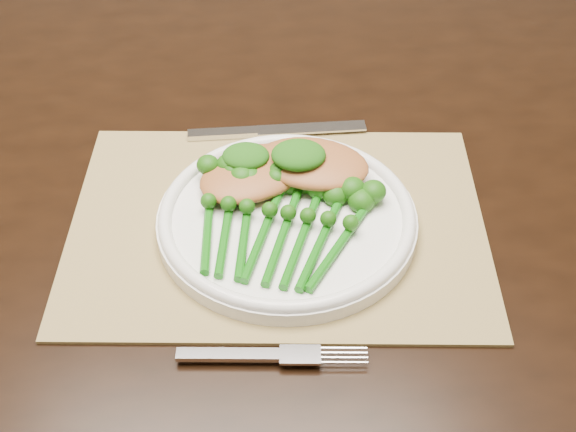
{
  "coord_description": "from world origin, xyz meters",
  "views": [
    {
      "loc": [
        -0.05,
        -0.58,
        1.29
      ],
      "look_at": [
        -0.04,
        -0.03,
        0.78
      ],
      "focal_mm": 50.0,
      "sensor_mm": 36.0,
      "label": 1
    }
  ],
  "objects_px": {
    "chicken_fillet_left": "(254,173)",
    "broccolini_bundle": "(274,232)",
    "dining_table": "(215,370)",
    "placemat": "(278,224)",
    "dinner_plate": "(287,218)"
  },
  "relations": [
    {
      "from": "placemat",
      "to": "broccolini_bundle",
      "type": "height_order",
      "value": "broccolini_bundle"
    },
    {
      "from": "dining_table",
      "to": "dinner_plate",
      "type": "height_order",
      "value": "dinner_plate"
    },
    {
      "from": "dining_table",
      "to": "dinner_plate",
      "type": "distance_m",
      "value": 0.41
    },
    {
      "from": "placemat",
      "to": "dinner_plate",
      "type": "bearing_deg",
      "value": -29.29
    },
    {
      "from": "dinner_plate",
      "to": "broccolini_bundle",
      "type": "xyz_separation_m",
      "value": [
        -0.01,
        -0.03,
        0.01
      ]
    },
    {
      "from": "dining_table",
      "to": "chicken_fillet_left",
      "type": "distance_m",
      "value": 0.41
    },
    {
      "from": "dinner_plate",
      "to": "chicken_fillet_left",
      "type": "height_order",
      "value": "chicken_fillet_left"
    },
    {
      "from": "dining_table",
      "to": "placemat",
      "type": "xyz_separation_m",
      "value": [
        0.09,
        -0.1,
        0.37
      ]
    },
    {
      "from": "chicken_fillet_left",
      "to": "broccolini_bundle",
      "type": "bearing_deg",
      "value": -108.76
    },
    {
      "from": "placemat",
      "to": "chicken_fillet_left",
      "type": "relative_size",
      "value": 3.47
    },
    {
      "from": "broccolini_bundle",
      "to": "dining_table",
      "type": "bearing_deg",
      "value": 136.44
    },
    {
      "from": "dining_table",
      "to": "placemat",
      "type": "height_order",
      "value": "placemat"
    },
    {
      "from": "dinner_plate",
      "to": "broccolini_bundle",
      "type": "bearing_deg",
      "value": -114.22
    },
    {
      "from": "placemat",
      "to": "chicken_fillet_left",
      "type": "bearing_deg",
      "value": 118.67
    },
    {
      "from": "broccolini_bundle",
      "to": "dinner_plate",
      "type": "bearing_deg",
      "value": 78.49
    }
  ]
}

